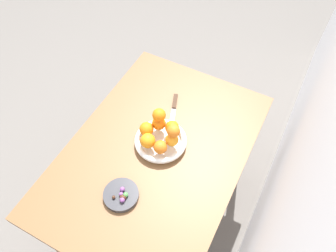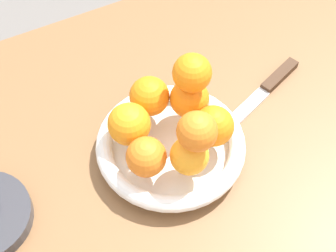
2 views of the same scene
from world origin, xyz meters
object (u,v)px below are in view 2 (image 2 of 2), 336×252
Objects in this scene: orange_5 at (146,157)px; orange_3 at (149,96)px; orange_2 at (189,99)px; orange_6 at (197,131)px; knife at (259,96)px; orange_0 at (189,156)px; dining_table at (147,192)px; orange_1 at (213,126)px; fruit_bowl at (169,144)px; orange_7 at (192,73)px; orange_4 at (129,124)px.

orange_3 is at bearing -118.60° from orange_5.
orange_6 reaches higher than orange_2.
knife is at bearing -165.93° from orange_5.
orange_0 is 0.22m from knife.
orange_1 is at bearing 165.41° from dining_table.
orange_2 is at bearing -114.20° from orange_6.
fruit_bowl is 0.19m from knife.
orange_2 is 0.06m from orange_7.
orange_2 is (-0.10, -0.04, 0.16)m from dining_table.
orange_5 is 1.04× the size of orange_6.
orange_0 reaches higher than dining_table.
orange_1 is 0.08m from orange_6.
orange_3 is (0.00, -0.07, 0.05)m from fruit_bowl.
orange_7 reaches higher than orange_0.
orange_5 is at bearing 88.09° from orange_4.
orange_6 is at bearing 32.38° from orange_1.
orange_7 is at bearing -150.68° from fruit_bowl.
orange_5 is at bearing 61.40° from orange_3.
dining_table is at bearing -14.59° from orange_1.
orange_0 is 0.11m from orange_4.
orange_3 is at bearing -58.17° from orange_1.
orange_2 is at bearing -178.41° from orange_4.
knife is (-0.18, -0.09, -0.12)m from orange_6.
orange_6 is (-0.01, 0.00, 0.06)m from orange_0.
dining_table is 0.18m from orange_3.
orange_6 reaches higher than fruit_bowl.
orange_0 is (-0.00, 0.06, 0.05)m from fruit_bowl.
orange_5 is at bearing 14.07° from knife.
orange_1 is 0.06m from orange_2.
fruit_bowl is (-0.05, -0.00, 0.11)m from dining_table.
orange_3 reaches higher than orange_5.
orange_1 reaches higher than fruit_bowl.
orange_3 is at bearing -32.47° from orange_7.
orange_4 is at bearing 34.70° from orange_3.
dining_table is at bearing -46.35° from orange_6.
orange_7 is at bearing 147.53° from orange_3.
orange_1 is at bearing -147.62° from orange_6.
orange_5 is at bearing -24.95° from orange_0.
orange_5 is 0.14m from orange_7.
fruit_bowl reaches higher than knife.
dining_table is at bearing -49.86° from orange_0.
dining_table is 17.44× the size of orange_2.
orange_4 is at bearing 1.59° from orange_2.
orange_3 is at bearing -84.87° from orange_6.
dining_table is at bearing -109.23° from orange_5.
dining_table is 18.19× the size of orange_5.
orange_0 is 0.92× the size of orange_1.
orange_2 is at bearing -159.34° from dining_table.
orange_3 is 0.11m from orange_5.
orange_3 is at bearing -88.59° from fruit_bowl.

